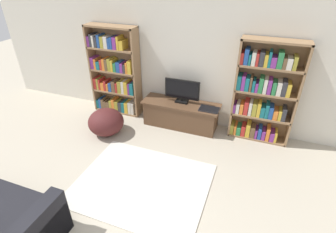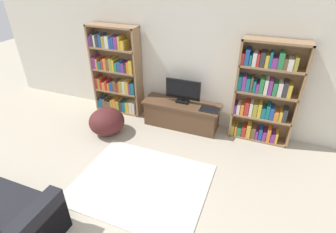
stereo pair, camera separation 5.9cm
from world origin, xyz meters
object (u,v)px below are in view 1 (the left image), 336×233
object	(u,v)px
bookshelf_left	(115,74)
beanbag_ottoman	(106,122)
laptop	(209,109)
bookshelf_right	(263,94)
television	(182,91)
tv_stand	(181,114)

from	to	relation	value
bookshelf_left	beanbag_ottoman	distance (m)	1.10
laptop	beanbag_ottoman	size ratio (longest dim) A/B	0.54
laptop	bookshelf_right	bearing A→B (deg)	12.68
television	beanbag_ottoman	bearing A→B (deg)	-146.84
bookshelf_left	laptop	size ratio (longest dim) A/B	5.06
bookshelf_left	tv_stand	size ratio (longest dim) A/B	1.21
bookshelf_left	bookshelf_right	world-z (taller)	same
bookshelf_left	bookshelf_right	xyz separation A→B (m)	(2.92, 0.00, 0.03)
tv_stand	beanbag_ottoman	xyz separation A→B (m)	(-1.23, -0.75, -0.01)
bookshelf_left	laptop	xyz separation A→B (m)	(2.05, -0.19, -0.34)
bookshelf_right	television	size ratio (longest dim) A/B	2.70
bookshelf_right	laptop	distance (m)	0.97
bookshelf_left	bookshelf_right	bearing A→B (deg)	0.02
laptop	bookshelf_left	bearing A→B (deg)	174.56
beanbag_ottoman	television	bearing A→B (deg)	33.16
tv_stand	laptop	size ratio (longest dim) A/B	4.16
laptop	beanbag_ottoman	xyz separation A→B (m)	(-1.79, -0.69, -0.27)
television	laptop	world-z (taller)	television
bookshelf_right	television	world-z (taller)	bookshelf_right
bookshelf_right	beanbag_ottoman	size ratio (longest dim) A/B	2.74
bookshelf_left	television	size ratio (longest dim) A/B	2.70
bookshelf_right	bookshelf_left	bearing A→B (deg)	-179.98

